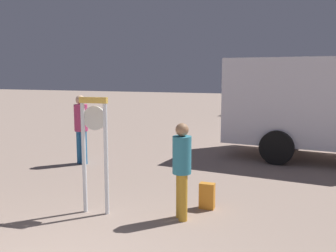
{
  "coord_description": "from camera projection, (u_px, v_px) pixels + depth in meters",
  "views": [
    {
      "loc": [
        2.55,
        -2.75,
        2.41
      ],
      "look_at": [
        -0.28,
        5.19,
        1.2
      ],
      "focal_mm": 40.13,
      "sensor_mm": 36.0,
      "label": 1
    }
  ],
  "objects": [
    {
      "name": "person_distant",
      "position": [
        81.0,
        126.0,
        9.85
      ],
      "size": [
        0.35,
        0.35,
        1.82
      ],
      "color": "#26669C",
      "rests_on": "ground_plane"
    },
    {
      "name": "backpack",
      "position": [
        207.0,
        196.0,
        6.67
      ],
      "size": [
        0.27,
        0.19,
        0.46
      ],
      "color": "orange",
      "rests_on": "ground_plane"
    },
    {
      "name": "person_near_clock",
      "position": [
        182.0,
        166.0,
        6.1
      ],
      "size": [
        0.31,
        0.31,
        1.6
      ],
      "color": "gold",
      "rests_on": "ground_plane"
    },
    {
      "name": "box_truck_far",
      "position": [
        304.0,
        86.0,
        20.72
      ],
      "size": [
        6.46,
        3.12,
        3.04
      ],
      "color": "silver",
      "rests_on": "ground_plane"
    },
    {
      "name": "standing_clock",
      "position": [
        95.0,
        142.0,
        6.33
      ],
      "size": [
        0.49,
        0.13,
        2.0
      ],
      "color": "white",
      "rests_on": "ground_plane"
    }
  ]
}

